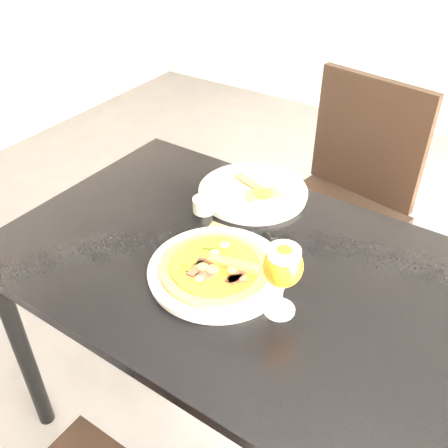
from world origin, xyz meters
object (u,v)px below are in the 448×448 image
Objects in this scene: dining_table at (233,284)px; beer_glass at (283,267)px; chair_far at (340,203)px; pizza at (216,267)px.

beer_glass is at bearing -27.02° from dining_table.
chair_far reaches higher than beer_glass.
dining_table is 0.30m from beer_glass.
dining_table is at bearing 89.63° from pizza.
chair_far reaches higher than pizza.
dining_table is 1.24× the size of chair_far.
chair_far is at bearing 87.38° from pizza.
pizza is 1.47× the size of beer_glass.
dining_table is 4.58× the size of pizza.
chair_far reaches higher than dining_table.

